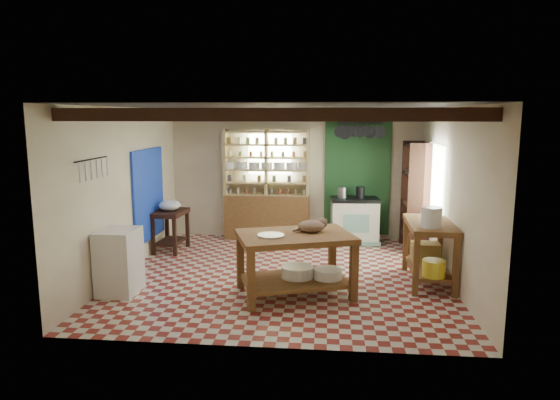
# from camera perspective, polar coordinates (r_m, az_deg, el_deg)

# --- Properties ---
(floor) EXTENTS (5.00, 5.00, 0.02)m
(floor) POSITION_cam_1_polar(r_m,az_deg,el_deg) (7.93, 0.40, -8.60)
(floor) COLOR maroon
(floor) RESTS_ON ground
(ceiling) EXTENTS (5.00, 5.00, 0.02)m
(ceiling) POSITION_cam_1_polar(r_m,az_deg,el_deg) (7.53, 0.42, 10.62)
(ceiling) COLOR #414146
(ceiling) RESTS_ON wall_back
(wall_back) EXTENTS (5.00, 0.04, 2.60)m
(wall_back) POSITION_cam_1_polar(r_m,az_deg,el_deg) (10.09, 1.71, 2.97)
(wall_back) COLOR beige
(wall_back) RESTS_ON floor
(wall_front) EXTENTS (5.00, 0.04, 2.60)m
(wall_front) POSITION_cam_1_polar(r_m,az_deg,el_deg) (5.18, -2.13, -3.43)
(wall_front) COLOR beige
(wall_front) RESTS_ON floor
(wall_left) EXTENTS (0.04, 5.00, 2.60)m
(wall_left) POSITION_cam_1_polar(r_m,az_deg,el_deg) (8.23, -17.20, 1.03)
(wall_left) COLOR beige
(wall_left) RESTS_ON floor
(wall_right) EXTENTS (0.04, 5.00, 2.60)m
(wall_right) POSITION_cam_1_polar(r_m,az_deg,el_deg) (7.80, 19.02, 0.48)
(wall_right) COLOR beige
(wall_right) RESTS_ON floor
(ceiling_beams) EXTENTS (5.00, 3.80, 0.15)m
(ceiling_beams) POSITION_cam_1_polar(r_m,az_deg,el_deg) (7.53, 0.42, 9.71)
(ceiling_beams) COLOR #381D13
(ceiling_beams) RESTS_ON ceiling
(blue_wall_patch) EXTENTS (0.04, 1.40, 1.60)m
(blue_wall_patch) POSITION_cam_1_polar(r_m,az_deg,el_deg) (9.08, -14.78, 0.63)
(blue_wall_patch) COLOR blue
(blue_wall_patch) RESTS_ON wall_left
(green_wall_patch) EXTENTS (1.30, 0.04, 2.30)m
(green_wall_patch) POSITION_cam_1_polar(r_m,az_deg,el_deg) (10.06, 8.83, 2.55)
(green_wall_patch) COLOR #1C4621
(green_wall_patch) RESTS_ON wall_back
(window_back) EXTENTS (0.90, 0.02, 0.80)m
(window_back) POSITION_cam_1_polar(r_m,az_deg,el_deg) (10.08, -1.13, 5.25)
(window_back) COLOR silver
(window_back) RESTS_ON wall_back
(window_right) EXTENTS (0.02, 1.30, 1.20)m
(window_right) POSITION_cam_1_polar(r_m,az_deg,el_deg) (8.75, 17.44, 2.16)
(window_right) COLOR silver
(window_right) RESTS_ON wall_right
(utensil_rail) EXTENTS (0.06, 0.90, 0.28)m
(utensil_rail) POSITION_cam_1_polar(r_m,az_deg,el_deg) (7.07, -20.69, 3.41)
(utensil_rail) COLOR black
(utensil_rail) RESTS_ON wall_left
(pot_rack) EXTENTS (0.86, 0.12, 0.36)m
(pot_rack) POSITION_cam_1_polar(r_m,az_deg,el_deg) (9.57, 9.11, 7.77)
(pot_rack) COLOR black
(pot_rack) RESTS_ON ceiling
(shelving_unit) EXTENTS (1.70, 0.34, 2.20)m
(shelving_unit) POSITION_cam_1_polar(r_m,az_deg,el_deg) (9.98, -1.52, 1.74)
(shelving_unit) COLOR tan
(shelving_unit) RESTS_ON floor
(tall_rack) EXTENTS (0.40, 0.86, 2.00)m
(tall_rack) POSITION_cam_1_polar(r_m,az_deg,el_deg) (9.55, 15.19, 0.43)
(tall_rack) COLOR #381D13
(tall_rack) RESTS_ON floor
(work_table) EXTENTS (1.78, 1.46, 0.87)m
(work_table) POSITION_cam_1_polar(r_m,az_deg,el_deg) (6.97, 1.72, -7.36)
(work_table) COLOR brown
(work_table) RESTS_ON floor
(stove) EXTENTS (0.95, 0.67, 0.89)m
(stove) POSITION_cam_1_polar(r_m,az_deg,el_deg) (9.87, 8.48, -2.31)
(stove) COLOR silver
(stove) RESTS_ON floor
(prep_table) EXTENTS (0.57, 0.78, 0.76)m
(prep_table) POSITION_cam_1_polar(r_m,az_deg,el_deg) (9.41, -12.39, -3.45)
(prep_table) COLOR #381D13
(prep_table) RESTS_ON floor
(white_cabinet) EXTENTS (0.51, 0.61, 0.91)m
(white_cabinet) POSITION_cam_1_polar(r_m,az_deg,el_deg) (7.38, -17.92, -6.69)
(white_cabinet) COLOR silver
(white_cabinet) RESTS_ON floor
(right_counter) EXTENTS (0.68, 1.31, 0.93)m
(right_counter) POSITION_cam_1_polar(r_m,az_deg,el_deg) (7.75, 16.64, -5.79)
(right_counter) COLOR brown
(right_counter) RESTS_ON floor
(cat) EXTENTS (0.46, 0.43, 0.17)m
(cat) POSITION_cam_1_polar(r_m,az_deg,el_deg) (6.95, 3.63, -3.00)
(cat) COLOR #906C54
(cat) RESTS_ON work_table
(steel_tray) EXTENTS (0.46, 0.46, 0.02)m
(steel_tray) POSITION_cam_1_polar(r_m,az_deg,el_deg) (6.72, -1.05, -4.06)
(steel_tray) COLOR #9A9AA1
(steel_tray) RESTS_ON work_table
(basin_large) EXTENTS (0.58, 0.58, 0.16)m
(basin_large) POSITION_cam_1_polar(r_m,az_deg,el_deg) (7.06, 2.00, -8.19)
(basin_large) COLOR silver
(basin_large) RESTS_ON work_table
(basin_small) EXTENTS (0.50, 0.50, 0.14)m
(basin_small) POSITION_cam_1_polar(r_m,az_deg,el_deg) (7.04, 5.50, -8.37)
(basin_small) COLOR silver
(basin_small) RESTS_ON work_table
(kettle_left) EXTENTS (0.19, 0.19, 0.21)m
(kettle_left) POSITION_cam_1_polar(r_m,az_deg,el_deg) (9.75, 7.10, 0.86)
(kettle_left) COLOR #9A9AA1
(kettle_left) RESTS_ON stove
(kettle_right) EXTENTS (0.19, 0.19, 0.22)m
(kettle_right) POSITION_cam_1_polar(r_m,az_deg,el_deg) (9.78, 9.14, 0.87)
(kettle_right) COLOR black
(kettle_right) RESTS_ON stove
(enamel_bowl) EXTENTS (0.42, 0.42, 0.20)m
(enamel_bowl) POSITION_cam_1_polar(r_m,az_deg,el_deg) (9.31, -12.50, -0.59)
(enamel_bowl) COLOR silver
(enamel_bowl) RESTS_ON prep_table
(white_bucket) EXTENTS (0.30, 0.30, 0.29)m
(white_bucket) POSITION_cam_1_polar(r_m,az_deg,el_deg) (7.27, 16.92, -1.89)
(white_bucket) COLOR silver
(white_bucket) RESTS_ON right_counter
(wicker_basket) EXTENTS (0.42, 0.34, 0.29)m
(wicker_basket) POSITION_cam_1_polar(r_m,az_deg,el_deg) (8.05, 16.27, -5.72)
(wicker_basket) COLOR olive
(wicker_basket) RESTS_ON right_counter
(yellow_tub) EXTENTS (0.33, 0.33, 0.23)m
(yellow_tub) POSITION_cam_1_polar(r_m,az_deg,el_deg) (7.35, 17.17, -7.47)
(yellow_tub) COLOR yellow
(yellow_tub) RESTS_ON right_counter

